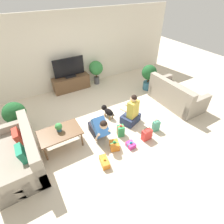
# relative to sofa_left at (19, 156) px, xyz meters

# --- Properties ---
(ground_plane) EXTENTS (16.00, 16.00, 0.00)m
(ground_plane) POSITION_rel_sofa_left_xyz_m (2.38, 0.28, -0.30)
(ground_plane) COLOR beige
(wall_back) EXTENTS (8.40, 0.06, 2.60)m
(wall_back) POSITION_rel_sofa_left_xyz_m (2.38, 2.91, 1.00)
(wall_back) COLOR silver
(wall_back) RESTS_ON ground_plane
(sofa_left) EXTENTS (0.94, 1.72, 0.86)m
(sofa_left) POSITION_rel_sofa_left_xyz_m (0.00, 0.00, 0.00)
(sofa_left) COLOR gray
(sofa_left) RESTS_ON ground_plane
(sofa_right) EXTENTS (0.94, 1.72, 0.86)m
(sofa_right) POSITION_rel_sofa_left_xyz_m (4.76, 0.00, 0.00)
(sofa_right) COLOR gray
(sofa_right) RESTS_ON ground_plane
(coffee_table) EXTENTS (1.00, 0.63, 0.46)m
(coffee_table) POSITION_rel_sofa_left_xyz_m (0.96, 0.09, 0.11)
(coffee_table) COLOR brown
(coffee_table) RESTS_ON ground_plane
(tv_console) EXTENTS (1.32, 0.42, 0.52)m
(tv_console) POSITION_rel_sofa_left_xyz_m (2.15, 2.63, -0.04)
(tv_console) COLOR brown
(tv_console) RESTS_ON ground_plane
(tv) EXTENTS (1.09, 0.20, 0.69)m
(tv) POSITION_rel_sofa_left_xyz_m (2.15, 2.63, 0.53)
(tv) COLOR black
(tv) RESTS_ON tv_console
(potted_plant_corner_left) EXTENTS (0.57, 0.57, 0.89)m
(potted_plant_corner_left) POSITION_rel_sofa_left_xyz_m (0.15, 1.21, 0.28)
(potted_plant_corner_left) COLOR #4C4C51
(potted_plant_corner_left) RESTS_ON ground_plane
(potted_plant_back_right) EXTENTS (0.52, 0.52, 0.91)m
(potted_plant_back_right) POSITION_rel_sofa_left_xyz_m (3.16, 2.58, 0.31)
(potted_plant_back_right) COLOR #4C4C51
(potted_plant_back_right) RESTS_ON ground_plane
(potted_plant_corner_right) EXTENTS (0.53, 0.53, 0.94)m
(potted_plant_corner_right) POSITION_rel_sofa_left_xyz_m (4.61, 1.22, 0.28)
(potted_plant_corner_right) COLOR #336B84
(potted_plant_corner_right) RESTS_ON ground_plane
(person_kneeling) EXTENTS (0.36, 0.80, 0.78)m
(person_kneeling) POSITION_rel_sofa_left_xyz_m (1.88, -0.14, 0.04)
(person_kneeling) COLOR #23232D
(person_kneeling) RESTS_ON ground_plane
(person_sitting) EXTENTS (0.63, 0.59, 0.94)m
(person_sitting) POSITION_rel_sofa_left_xyz_m (2.96, -0.04, 0.03)
(person_sitting) COLOR #283351
(person_sitting) RESTS_ON ground_plane
(dog) EXTENTS (0.24, 0.55, 0.34)m
(dog) POSITION_rel_sofa_left_xyz_m (2.49, 0.53, -0.09)
(dog) COLOR black
(dog) RESTS_ON ground_plane
(gift_box_a) EXTENTS (0.22, 0.34, 0.21)m
(gift_box_a) POSITION_rel_sofa_left_xyz_m (1.60, -0.94, -0.22)
(gift_box_a) COLOR orange
(gift_box_a) RESTS_ON ground_plane
(gift_box_b) EXTENTS (0.28, 0.31, 0.25)m
(gift_box_b) POSITION_rel_sofa_left_xyz_m (2.03, -0.64, -0.21)
(gift_box_b) COLOR orange
(gift_box_b) RESTS_ON ground_plane
(gift_box_c) EXTENTS (0.19, 0.22, 0.18)m
(gift_box_c) POSITION_rel_sofa_left_xyz_m (2.41, -0.81, -0.24)
(gift_box_c) COLOR #CC3389
(gift_box_c) RESTS_ON ground_plane
(gift_box_d) EXTENTS (0.21, 0.22, 0.36)m
(gift_box_d) POSITION_rel_sofa_left_xyz_m (2.41, -0.34, -0.15)
(gift_box_d) COLOR #2D934C
(gift_box_d) RESTS_ON ground_plane
(gift_bag_a) EXTENTS (0.26, 0.17, 0.33)m
(gift_bag_a) POSITION_rel_sofa_left_xyz_m (2.91, -0.80, -0.15)
(gift_bag_a) COLOR red
(gift_bag_a) RESTS_ON ground_plane
(gift_bag_b) EXTENTS (0.21, 0.15, 0.34)m
(gift_bag_b) POSITION_rel_sofa_left_xyz_m (3.34, -0.68, -0.14)
(gift_bag_b) COLOR #4CA384
(gift_bag_b) RESTS_ON ground_plane
(mug) EXTENTS (0.12, 0.08, 0.09)m
(mug) POSITION_rel_sofa_left_xyz_m (0.94, 0.17, 0.20)
(mug) COLOR silver
(mug) RESTS_ON coffee_table
(tabletop_plant) EXTENTS (0.17, 0.17, 0.22)m
(tabletop_plant) POSITION_rel_sofa_left_xyz_m (0.97, 0.14, 0.28)
(tabletop_plant) COLOR #336B84
(tabletop_plant) RESTS_ON coffee_table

